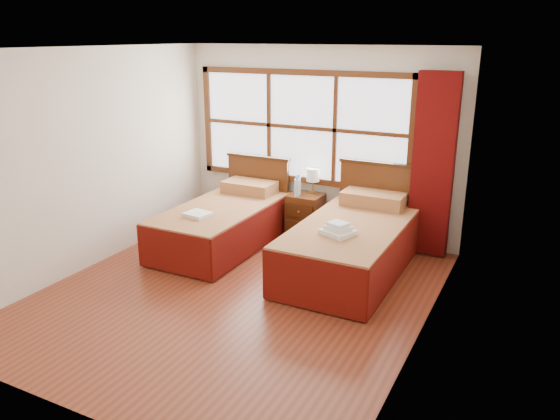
% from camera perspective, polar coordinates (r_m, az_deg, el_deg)
% --- Properties ---
extents(floor, '(4.50, 4.50, 0.00)m').
position_cam_1_polar(floor, '(6.11, -4.58, -8.69)').
color(floor, brown).
rests_on(floor, ground).
extents(ceiling, '(4.50, 4.50, 0.00)m').
position_cam_1_polar(ceiling, '(5.46, -5.28, 16.49)').
color(ceiling, white).
rests_on(ceiling, wall_back).
extents(wall_back, '(4.00, 0.00, 4.00)m').
position_cam_1_polar(wall_back, '(7.60, 4.08, 7.03)').
color(wall_back, silver).
rests_on(wall_back, floor).
extents(wall_left, '(0.00, 4.50, 4.50)m').
position_cam_1_polar(wall_left, '(6.89, -19.27, 4.94)').
color(wall_left, silver).
rests_on(wall_left, floor).
extents(wall_right, '(0.00, 4.50, 4.50)m').
position_cam_1_polar(wall_right, '(4.93, 15.30, 0.42)').
color(wall_right, silver).
rests_on(wall_right, floor).
extents(window, '(3.16, 0.06, 1.56)m').
position_cam_1_polar(window, '(7.63, 2.26, 8.63)').
color(window, white).
rests_on(window, wall_back).
extents(curtain, '(0.50, 0.16, 2.30)m').
position_cam_1_polar(curtain, '(7.04, 15.71, 4.45)').
color(curtain, '#5B0909').
rests_on(curtain, wall_back).
extents(bed_left, '(1.08, 2.10, 1.05)m').
position_cam_1_polar(bed_left, '(7.36, -5.83, -1.28)').
color(bed_left, '#3B200C').
rests_on(bed_left, floor).
extents(bed_right, '(1.17, 2.27, 1.14)m').
position_cam_1_polar(bed_right, '(6.60, 7.66, -3.41)').
color(bed_right, '#3B200C').
rests_on(bed_right, floor).
extents(nightstand, '(0.46, 0.45, 0.61)m').
position_cam_1_polar(nightstand, '(7.66, 2.66, -0.57)').
color(nightstand, '#532A12').
rests_on(nightstand, floor).
extents(towels_left, '(0.33, 0.30, 0.05)m').
position_cam_1_polar(towels_left, '(6.88, -8.60, -0.45)').
color(towels_left, white).
rests_on(towels_left, bed_left).
extents(towels_right, '(0.42, 0.39, 0.14)m').
position_cam_1_polar(towels_right, '(6.07, 6.06, -2.05)').
color(towels_right, white).
rests_on(towels_right, bed_right).
extents(lamp, '(0.18, 0.18, 0.35)m').
position_cam_1_polar(lamp, '(7.60, 3.47, 3.60)').
color(lamp, '#B48239').
rests_on(lamp, nightstand).
extents(bottle_near, '(0.07, 0.07, 0.28)m').
position_cam_1_polar(bottle_near, '(7.54, 1.92, 2.57)').
color(bottle_near, silver).
rests_on(bottle_near, nightstand).
extents(bottle_far, '(0.07, 0.07, 0.27)m').
position_cam_1_polar(bottle_far, '(7.47, 1.78, 2.38)').
color(bottle_far, silver).
rests_on(bottle_far, nightstand).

